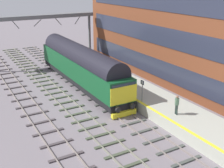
# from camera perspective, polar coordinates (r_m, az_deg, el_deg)

# --- Properties ---
(ground_plane) EXTENTS (140.00, 140.00, 0.00)m
(ground_plane) POSITION_cam_1_polar(r_m,az_deg,el_deg) (27.65, -0.33, -4.47)
(ground_plane) COLOR slate
(ground_plane) RESTS_ON ground
(track_main) EXTENTS (2.50, 60.00, 0.15)m
(track_main) POSITION_cam_1_polar(r_m,az_deg,el_deg) (27.63, -0.33, -4.37)
(track_main) COLOR slate
(track_main) RESTS_ON ground
(track_adjacent_west) EXTENTS (2.50, 60.00, 0.15)m
(track_adjacent_west) POSITION_cam_1_polar(r_m,az_deg,el_deg) (26.30, -6.71, -5.82)
(track_adjacent_west) COLOR gray
(track_adjacent_west) RESTS_ON ground
(track_adjacent_far_west) EXTENTS (2.50, 60.00, 0.15)m
(track_adjacent_far_west) POSITION_cam_1_polar(r_m,az_deg,el_deg) (25.34, -13.82, -7.34)
(track_adjacent_far_west) COLOR gray
(track_adjacent_far_west) RESTS_ON ground
(station_platform) EXTENTS (4.00, 44.00, 1.01)m
(station_platform) POSITION_cam_1_polar(r_m,az_deg,el_deg) (29.25, 5.82, -2.12)
(station_platform) COLOR #ABAE9E
(station_platform) RESTS_ON ground
(station_building) EXTENTS (6.02, 31.03, 18.23)m
(station_building) POSITION_cam_1_polar(r_m,az_deg,el_deg) (34.46, 12.77, 15.59)
(station_building) COLOR brown
(station_building) RESTS_ON ground
(diesel_locomotive) EXTENTS (2.74, 18.69, 4.68)m
(diesel_locomotive) POSITION_cam_1_polar(r_m,az_deg,el_deg) (32.52, -6.22, 3.83)
(diesel_locomotive) COLOR black
(diesel_locomotive) RESTS_ON ground
(platform_number_sign) EXTENTS (0.10, 0.44, 2.02)m
(platform_number_sign) POSITION_cam_1_polar(r_m,az_deg,el_deg) (25.85, 5.98, -0.75)
(platform_number_sign) COLOR slate
(platform_number_sign) RESTS_ON station_platform
(waiting_passenger) EXTENTS (0.41, 0.50, 1.64)m
(waiting_passenger) POSITION_cam_1_polar(r_m,az_deg,el_deg) (24.02, 12.66, -3.69)
(waiting_passenger) COLOR #283732
(waiting_passenger) RESTS_ON station_platform
(overhead_footbridge) EXTENTS (16.03, 2.00, 6.92)m
(overhead_footbridge) POSITION_cam_1_polar(r_m,az_deg,el_deg) (41.72, -14.51, 12.28)
(overhead_footbridge) COLOR slate
(overhead_footbridge) RESTS_ON ground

